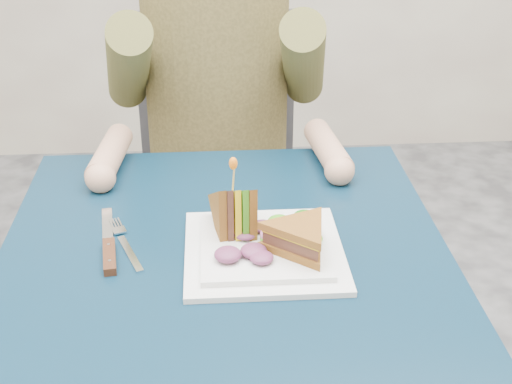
{
  "coord_description": "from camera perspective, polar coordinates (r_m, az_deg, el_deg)",
  "views": [
    {
      "loc": [
        -0.02,
        -1.03,
        1.37
      ],
      "look_at": [
        0.05,
        0.01,
        0.82
      ],
      "focal_mm": 50.0,
      "sensor_mm": 36.0,
      "label": 1
    }
  ],
  "objects": [
    {
      "name": "diner",
      "position": [
        1.68,
        -3.25,
        12.0
      ],
      "size": [
        0.54,
        0.59,
        0.74
      ],
      "color": "brown",
      "rests_on": "chair"
    },
    {
      "name": "onion_ring",
      "position": [
        1.17,
        1.37,
        -3.38
      ],
      "size": [
        0.04,
        0.04,
        0.02
      ],
      "primitive_type": "torus",
      "rotation": [
        0.44,
        0.0,
        0.0
      ],
      "color": "#9E4C7A",
      "rests_on": "plate"
    },
    {
      "name": "knife",
      "position": [
        1.2,
        -11.67,
        -4.61
      ],
      "size": [
        0.05,
        0.22,
        0.02
      ],
      "color": "silver",
      "rests_on": "table"
    },
    {
      "name": "toothpick",
      "position": [
        1.16,
        -1.82,
        1.05
      ],
      "size": [
        0.01,
        0.01,
        0.06
      ],
      "primitive_type": "cylinder",
      "rotation": [
        0.14,
        0.07,
        0.0
      ],
      "color": "tan",
      "rests_on": "sandwich_upright"
    },
    {
      "name": "fork",
      "position": [
        1.22,
        -10.35,
        -4.2
      ],
      "size": [
        0.07,
        0.17,
        0.01
      ],
      "color": "silver",
      "rests_on": "table"
    },
    {
      "name": "table",
      "position": [
        1.26,
        -2.47,
        -7.13
      ],
      "size": [
        0.75,
        0.75,
        0.73
      ],
      "color": "#081E2F",
      "rests_on": "ground"
    },
    {
      "name": "sandwich_upright",
      "position": [
        1.19,
        -1.77,
        -1.7
      ],
      "size": [
        0.09,
        0.14,
        0.14
      ],
      "color": "brown",
      "rests_on": "plate"
    },
    {
      "name": "plate",
      "position": [
        1.18,
        0.65,
        -4.61
      ],
      "size": [
        0.26,
        0.26,
        0.02
      ],
      "color": "white",
      "rests_on": "table"
    },
    {
      "name": "chair",
      "position": [
        1.92,
        -3.01,
        2.11
      ],
      "size": [
        0.42,
        0.4,
        0.93
      ],
      "color": "#47474C",
      "rests_on": "ground"
    },
    {
      "name": "toothpick_frill",
      "position": [
        1.15,
        -1.84,
        2.3
      ],
      "size": [
        0.01,
        0.01,
        0.02
      ],
      "primitive_type": "ellipsoid",
      "color": "orange",
      "rests_on": "sandwich_upright"
    },
    {
      "name": "sandwich_flat",
      "position": [
        1.14,
        3.51,
        -3.65
      ],
      "size": [
        0.19,
        0.19,
        0.05
      ],
      "color": "brown",
      "rests_on": "plate"
    },
    {
      "name": "lettuce_spill",
      "position": [
        1.17,
        0.86,
        -3.48
      ],
      "size": [
        0.15,
        0.13,
        0.02
      ],
      "primitive_type": null,
      "color": "#337A14",
      "rests_on": "plate"
    }
  ]
}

